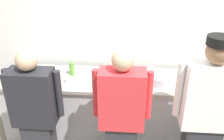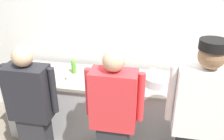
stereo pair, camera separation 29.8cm
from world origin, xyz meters
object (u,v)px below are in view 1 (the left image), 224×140
at_px(plate_stack_rear, 107,71).
at_px(mixing_bowl_steel, 158,77).
at_px(chef_center, 122,119).
at_px(chef_near_left, 36,116).
at_px(squeeze_bottle_spare, 135,74).
at_px(chef_far_right, 205,116).
at_px(sheet_tray, 36,76).
at_px(ramekin_orange_sauce, 68,79).
at_px(squeeze_bottle_primary, 72,68).
at_px(ramekin_yellow_sauce, 135,74).
at_px(squeeze_bottle_secondary, 100,74).
at_px(deli_cup, 151,70).
at_px(plate_stack_front, 199,80).
at_px(chefs_knife, 217,80).

height_order(plate_stack_rear, mixing_bowl_steel, mixing_bowl_steel).
bearing_deg(chef_center, chef_near_left, -179.36).
relative_size(plate_stack_rear, squeeze_bottle_spare, 1.15).
distance_m(chef_near_left, mixing_bowl_steel, 1.52).
distance_m(chef_far_right, plate_stack_rear, 1.40).
relative_size(sheet_tray, ramekin_orange_sauce, 4.69).
bearing_deg(squeeze_bottle_primary, chef_far_right, -28.80).
distance_m(mixing_bowl_steel, ramekin_yellow_sauce, 0.33).
bearing_deg(squeeze_bottle_spare, mixing_bowl_steel, 5.00).
height_order(plate_stack_rear, squeeze_bottle_primary, squeeze_bottle_primary).
relative_size(squeeze_bottle_secondary, ramekin_yellow_sauce, 2.20).
bearing_deg(plate_stack_rear, sheet_tray, -168.31).
xyz_separation_m(mixing_bowl_steel, squeeze_bottle_spare, (-0.30, -0.03, 0.04)).
bearing_deg(mixing_bowl_steel, chef_near_left, -151.40).
bearing_deg(plate_stack_rear, squeeze_bottle_spare, -29.14).
bearing_deg(squeeze_bottle_primary, plate_stack_rear, 10.03).
distance_m(mixing_bowl_steel, squeeze_bottle_secondary, 0.73).
height_order(chef_near_left, deli_cup, chef_near_left).
height_order(chef_center, plate_stack_front, chef_center).
xyz_separation_m(chef_center, chef_far_right, (0.82, -0.02, 0.09)).
xyz_separation_m(ramekin_yellow_sauce, chefs_knife, (1.05, -0.07, -0.02)).
height_order(squeeze_bottle_spare, deli_cup, squeeze_bottle_spare).
bearing_deg(plate_stack_front, chef_center, -141.77).
relative_size(plate_stack_front, mixing_bowl_steel, 0.52).
height_order(chef_far_right, plate_stack_front, chef_far_right).
distance_m(sheet_tray, ramekin_orange_sauce, 0.46).
xyz_separation_m(mixing_bowl_steel, ramekin_orange_sauce, (-1.14, -0.09, -0.03)).
xyz_separation_m(chef_near_left, plate_stack_rear, (0.66, 0.91, 0.11)).
xyz_separation_m(ramekin_orange_sauce, deli_cup, (1.06, 0.33, 0.02)).
bearing_deg(chef_far_right, ramekin_orange_sauce, 156.95).
height_order(squeeze_bottle_secondary, ramekin_yellow_sauce, squeeze_bottle_secondary).
relative_size(sheet_tray, chefs_knife, 1.65).
xyz_separation_m(plate_stack_rear, ramekin_orange_sauce, (-0.46, -0.27, 0.00)).
xyz_separation_m(chef_center, squeeze_bottle_primary, (-0.70, 0.82, 0.17)).
distance_m(chef_near_left, ramekin_orange_sauce, 0.68).
distance_m(plate_stack_rear, squeeze_bottle_primary, 0.47).
height_order(chef_near_left, ramekin_yellow_sauce, chef_near_left).
distance_m(chef_near_left, deli_cup, 1.59).
distance_m(chef_far_right, chefs_knife, 0.89).
relative_size(squeeze_bottle_spare, chefs_knife, 0.74).
relative_size(chef_near_left, plate_stack_rear, 6.70).
distance_m(mixing_bowl_steel, deli_cup, 0.26).
distance_m(plate_stack_front, plate_stack_rear, 1.20).
xyz_separation_m(mixing_bowl_steel, squeeze_bottle_primary, (-1.13, 0.10, 0.05)).
relative_size(chef_near_left, ramekin_yellow_sauce, 17.41).
bearing_deg(plate_stack_rear, ramekin_yellow_sauce, -6.30).
xyz_separation_m(chef_center, chefs_knife, (1.19, 0.79, 0.07)).
bearing_deg(chef_far_right, mixing_bowl_steel, 117.70).
height_order(chef_near_left, plate_stack_rear, chef_near_left).
distance_m(squeeze_bottle_spare, deli_cup, 0.36).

